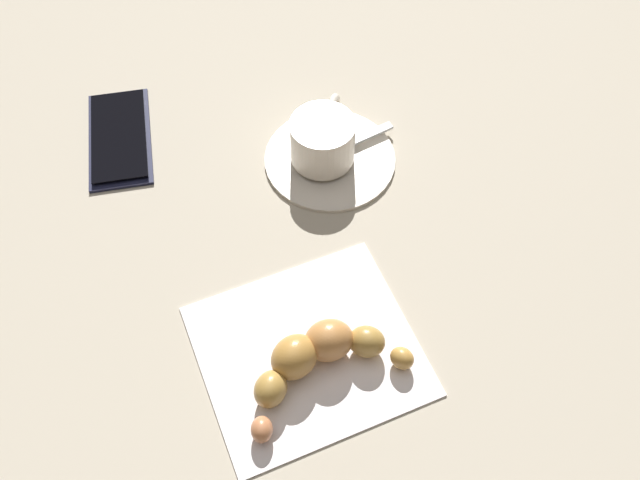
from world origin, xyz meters
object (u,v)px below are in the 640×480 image
saucer (330,158)px  cell_phone (119,137)px  napkin (308,350)px  croissant (316,357)px  teaspoon (328,152)px  espresso_cup (323,139)px  sugar_packet (325,129)px

saucer → cell_phone: size_ratio=0.99×
napkin → croissant: bearing=-164.7°
napkin → cell_phone: 0.33m
teaspoon → napkin: (-0.22, 0.05, -0.01)m
saucer → croissant: croissant is taller
teaspoon → cell_phone: 0.23m
espresso_cup → napkin: bearing=167.2°
espresso_cup → sugar_packet: bearing=-13.1°
sugar_packet → cell_phone: size_ratio=0.41×
espresso_cup → croissant: espresso_cup is taller
croissant → cell_phone: (0.30, 0.17, -0.02)m
saucer → napkin: size_ratio=0.74×
saucer → espresso_cup: espresso_cup is taller
cell_phone → saucer: bearing=-106.7°
espresso_cup → croissant: bearing=169.1°
teaspoon → croissant: bearing=167.8°
espresso_cup → sugar_packet: 0.04m
saucer → sugar_packet: (0.04, -0.00, 0.01)m
saucer → espresso_cup: 0.03m
saucer → sugar_packet: 0.04m
saucer → espresso_cup: (0.00, 0.01, 0.03)m
sugar_packet → croissant: (-0.27, 0.05, 0.01)m
teaspoon → napkin: bearing=165.9°
espresso_cup → saucer: bearing=-102.1°
teaspoon → sugar_packet: teaspoon is taller
napkin → croissant: size_ratio=1.24×
sugar_packet → croissant: size_ratio=0.38×
napkin → teaspoon: bearing=-14.1°
sugar_packet → napkin: bearing=66.8°
sugar_packet → napkin: 0.26m
saucer → croissant: bearing=167.3°
espresso_cup → teaspoon: (0.00, -0.01, -0.02)m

